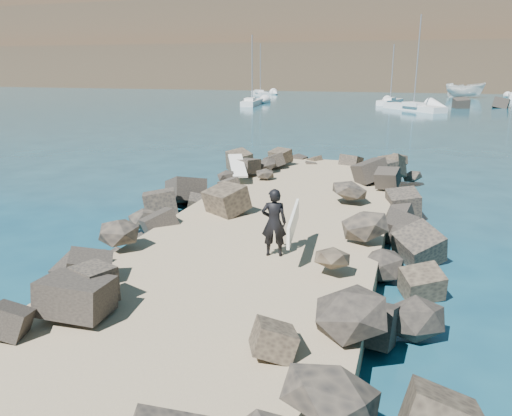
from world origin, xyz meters
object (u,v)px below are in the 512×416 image
Objects in this scene: surfboard_resting at (238,168)px; boat_imported at (465,90)px; sailboat_c at (413,107)px; surfer_with_board at (277,223)px.

surfboard_resting is 72.47m from boat_imported.
surfboard_resting is at bearing -98.16° from sailboat_c.
surfer_with_board is (-10.17, -78.51, 0.19)m from boat_imported.
boat_imported reaches higher than surfer_with_board.
sailboat_c reaches higher than surfer_with_board.
boat_imported reaches higher than surfboard_resting.
surfer_with_board is 50.16m from sailboat_c.
surfboard_resting is 1.11× the size of surfer_with_board.
surfer_with_board is (3.56, -7.36, 0.36)m from surfboard_resting.
boat_imported is 29.44m from sailboat_c.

